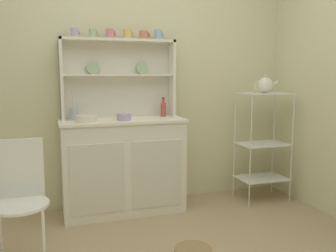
{
  "coord_description": "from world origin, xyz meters",
  "views": [
    {
      "loc": [
        -0.78,
        -1.85,
        1.27
      ],
      "look_at": [
        0.21,
        1.12,
        0.82
      ],
      "focal_mm": 39.07,
      "sensor_mm": 36.0,
      "label": 1
    }
  ],
  "objects_px": {
    "hutch_cabinet": "(123,165)",
    "bakers_rack": "(263,137)",
    "hutch_shelf_unit": "(118,72)",
    "jam_bottle": "(163,109)",
    "bowl_mixing_large": "(86,119)",
    "wire_chair": "(20,192)",
    "utensil_jar": "(74,114)",
    "cup_lilac_0": "(75,33)",
    "porcelain_teapot": "(265,85)"
  },
  "relations": [
    {
      "from": "hutch_cabinet",
      "to": "cup_lilac_0",
      "type": "relative_size",
      "value": 13.9
    },
    {
      "from": "hutch_shelf_unit",
      "to": "wire_chair",
      "type": "relative_size",
      "value": 1.23
    },
    {
      "from": "jam_bottle",
      "to": "hutch_shelf_unit",
      "type": "bearing_deg",
      "value": 169.25
    },
    {
      "from": "cup_lilac_0",
      "to": "wire_chair",
      "type": "bearing_deg",
      "value": -116.35
    },
    {
      "from": "bowl_mixing_large",
      "to": "bakers_rack",
      "type": "bearing_deg",
      "value": -1.73
    },
    {
      "from": "hutch_cabinet",
      "to": "porcelain_teapot",
      "type": "distance_m",
      "value": 1.56
    },
    {
      "from": "hutch_shelf_unit",
      "to": "bakers_rack",
      "type": "xyz_separation_m",
      "value": [
        1.39,
        -0.29,
        -0.64
      ]
    },
    {
      "from": "hutch_cabinet",
      "to": "wire_chair",
      "type": "xyz_separation_m",
      "value": [
        -0.83,
        -0.78,
        0.07
      ]
    },
    {
      "from": "jam_bottle",
      "to": "porcelain_teapot",
      "type": "relative_size",
      "value": 0.75
    },
    {
      "from": "utensil_jar",
      "to": "hutch_shelf_unit",
      "type": "bearing_deg",
      "value": 11.83
    },
    {
      "from": "hutch_cabinet",
      "to": "hutch_shelf_unit",
      "type": "xyz_separation_m",
      "value": [
        0.0,
        0.16,
        0.84
      ]
    },
    {
      "from": "bakers_rack",
      "to": "wire_chair",
      "type": "distance_m",
      "value": 2.31
    },
    {
      "from": "wire_chair",
      "to": "jam_bottle",
      "type": "xyz_separation_m",
      "value": [
        1.24,
        0.87,
        0.42
      ]
    },
    {
      "from": "bakers_rack",
      "to": "utensil_jar",
      "type": "bearing_deg",
      "value": 173.56
    },
    {
      "from": "cup_lilac_0",
      "to": "jam_bottle",
      "type": "relative_size",
      "value": 0.44
    },
    {
      "from": "hutch_cabinet",
      "to": "cup_lilac_0",
      "type": "bearing_deg",
      "value": 162.27
    },
    {
      "from": "cup_lilac_0",
      "to": "jam_bottle",
      "type": "xyz_separation_m",
      "value": [
        0.8,
        -0.04,
        -0.69
      ]
    },
    {
      "from": "hutch_shelf_unit",
      "to": "jam_bottle",
      "type": "height_order",
      "value": "hutch_shelf_unit"
    },
    {
      "from": "hutch_shelf_unit",
      "to": "cup_lilac_0",
      "type": "distance_m",
      "value": 0.51
    },
    {
      "from": "hutch_cabinet",
      "to": "wire_chair",
      "type": "bearing_deg",
      "value": -136.73
    },
    {
      "from": "wire_chair",
      "to": "bowl_mixing_large",
      "type": "distance_m",
      "value": 0.95
    },
    {
      "from": "hutch_cabinet",
      "to": "jam_bottle",
      "type": "bearing_deg",
      "value": 11.81
    },
    {
      "from": "utensil_jar",
      "to": "porcelain_teapot",
      "type": "bearing_deg",
      "value": -6.45
    },
    {
      "from": "hutch_shelf_unit",
      "to": "cup_lilac_0",
      "type": "xyz_separation_m",
      "value": [
        -0.38,
        -0.04,
        0.34
      ]
    },
    {
      "from": "utensil_jar",
      "to": "jam_bottle",
      "type": "bearing_deg",
      "value": 0.56
    },
    {
      "from": "bakers_rack",
      "to": "jam_bottle",
      "type": "height_order",
      "value": "bakers_rack"
    },
    {
      "from": "jam_bottle",
      "to": "wire_chair",
      "type": "bearing_deg",
      "value": -145.08
    },
    {
      "from": "hutch_cabinet",
      "to": "porcelain_teapot",
      "type": "bearing_deg",
      "value": -5.15
    },
    {
      "from": "wire_chair",
      "to": "bakers_rack",
      "type": "bearing_deg",
      "value": 32.37
    },
    {
      "from": "bakers_rack",
      "to": "jam_bottle",
      "type": "relative_size",
      "value": 5.92
    },
    {
      "from": "hutch_shelf_unit",
      "to": "jam_bottle",
      "type": "bearing_deg",
      "value": -10.75
    },
    {
      "from": "wire_chair",
      "to": "cup_lilac_0",
      "type": "relative_size",
      "value": 10.58
    },
    {
      "from": "jam_bottle",
      "to": "utensil_jar",
      "type": "bearing_deg",
      "value": -179.44
    },
    {
      "from": "utensil_jar",
      "to": "wire_chair",
      "type": "bearing_deg",
      "value": -115.89
    },
    {
      "from": "bakers_rack",
      "to": "hutch_cabinet",
      "type": "bearing_deg",
      "value": 174.85
    },
    {
      "from": "bowl_mixing_large",
      "to": "wire_chair",
      "type": "bearing_deg",
      "value": -125.45
    },
    {
      "from": "hutch_shelf_unit",
      "to": "jam_bottle",
      "type": "xyz_separation_m",
      "value": [
        0.41,
        -0.08,
        -0.35
      ]
    },
    {
      "from": "hutch_cabinet",
      "to": "bowl_mixing_large",
      "type": "relative_size",
      "value": 6.23
    },
    {
      "from": "wire_chair",
      "to": "cup_lilac_0",
      "type": "distance_m",
      "value": 1.5
    },
    {
      "from": "utensil_jar",
      "to": "porcelain_teapot",
      "type": "height_order",
      "value": "porcelain_teapot"
    },
    {
      "from": "wire_chair",
      "to": "porcelain_teapot",
      "type": "bearing_deg",
      "value": 32.38
    },
    {
      "from": "hutch_cabinet",
      "to": "porcelain_teapot",
      "type": "height_order",
      "value": "porcelain_teapot"
    },
    {
      "from": "hutch_cabinet",
      "to": "jam_bottle",
      "type": "height_order",
      "value": "jam_bottle"
    },
    {
      "from": "hutch_shelf_unit",
      "to": "porcelain_teapot",
      "type": "distance_m",
      "value": 1.42
    },
    {
      "from": "cup_lilac_0",
      "to": "hutch_cabinet",
      "type": "bearing_deg",
      "value": -17.73
    },
    {
      "from": "bakers_rack",
      "to": "cup_lilac_0",
      "type": "xyz_separation_m",
      "value": [
        -1.77,
        0.25,
        0.98
      ]
    },
    {
      "from": "hutch_cabinet",
      "to": "cup_lilac_0",
      "type": "height_order",
      "value": "cup_lilac_0"
    },
    {
      "from": "hutch_cabinet",
      "to": "bakers_rack",
      "type": "distance_m",
      "value": 1.41
    },
    {
      "from": "bowl_mixing_large",
      "to": "jam_bottle",
      "type": "bearing_deg",
      "value": 12.19
    },
    {
      "from": "hutch_shelf_unit",
      "to": "bakers_rack",
      "type": "relative_size",
      "value": 0.96
    }
  ]
}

